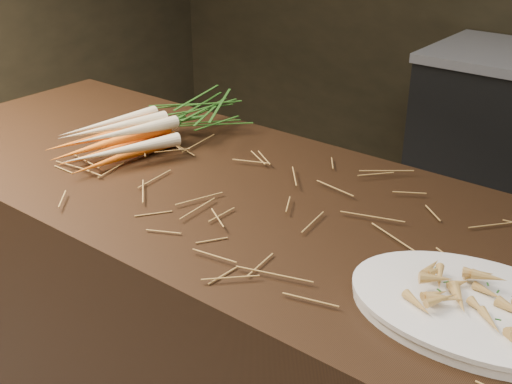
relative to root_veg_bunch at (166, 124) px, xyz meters
The scene contains 4 objects.
straw_bedding 0.59m from the root_veg_bunch, 10.12° to the right, with size 1.40×0.60×0.02m, color olive, non-canonical shape.
root_veg_bunch is the anchor object (origin of this frame).
serving_platter 0.92m from the root_veg_bunch, 13.70° to the right, with size 0.40×0.26×0.02m, color white, non-canonical shape.
roasted_veg_heap 0.92m from the root_veg_bunch, 13.70° to the right, with size 0.19×0.14×0.04m, color #B28145, non-canonical shape.
Camera 1 is at (0.55, -0.66, 1.51)m, focal length 45.00 mm.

